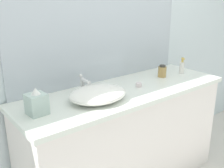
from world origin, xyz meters
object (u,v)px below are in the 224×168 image
Objects in this scene: sink_basin at (98,94)px; lotion_bottle at (162,71)px; tissue_box at (37,103)px; soap_dispenser at (182,67)px; candle_jar at (139,85)px.

sink_basin is 0.76m from lotion_bottle.
sink_basin is 0.43m from tissue_box.
sink_basin is 0.97m from soap_dispenser.
soap_dispenser is at bearing -10.83° from lotion_bottle.
sink_basin is at bearing -172.74° from lotion_bottle.
sink_basin is 2.78× the size of soap_dispenser.
tissue_box reaches higher than candle_jar.
sink_basin is 2.46× the size of tissue_box.
sink_basin is at bearing -175.92° from candle_jar.
tissue_box is (-1.17, -0.05, 0.02)m from lotion_bottle.
tissue_box is at bearing 178.89° from candle_jar.
tissue_box reaches higher than sink_basin.
soap_dispenser is at bearing 3.23° from sink_basin.
lotion_bottle reaches higher than candle_jar.
candle_jar is (0.84, -0.02, -0.06)m from tissue_box.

